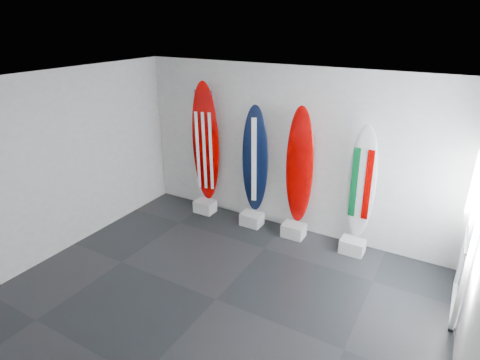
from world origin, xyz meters
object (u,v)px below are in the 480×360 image
Objects in this scene: surfboard_navy at (255,161)px; surfboard_italy at (362,184)px; surfboard_usa at (206,143)px; surfboard_swiss at (299,167)px.

surfboard_italy is at bearing -18.97° from surfboard_navy.
surfboard_usa reaches higher than surfboard_swiss.
surfboard_italy is at bearing -12.77° from surfboard_usa.
surfboard_navy is at bearing -12.77° from surfboard_usa.
surfboard_usa reaches higher than surfboard_navy.
surfboard_usa is at bearing 161.03° from surfboard_navy.
surfboard_italy is (3.04, 0.00, -0.21)m from surfboard_usa.
surfboard_usa is 1.11× the size of surfboard_swiss.
surfboard_italy is at bearing -3.68° from surfboard_swiss.
surfboard_navy is 1.94m from surfboard_italy.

